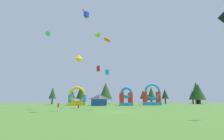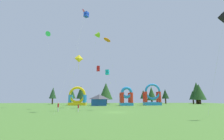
{
  "view_description": "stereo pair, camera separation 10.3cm",
  "coord_description": "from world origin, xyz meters",
  "px_view_note": "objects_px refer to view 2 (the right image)",
  "views": [
    {
      "loc": [
        -2.31,
        -30.04,
        2.6
      ],
      "look_at": [
        0.0,
        7.17,
        9.49
      ],
      "focal_mm": 24.66,
      "sensor_mm": 36.0,
      "label": 1
    },
    {
      "loc": [
        -2.2,
        -30.05,
        2.6
      ],
      "look_at": [
        0.0,
        7.17,
        9.49
      ],
      "focal_mm": 24.66,
      "sensor_mm": 36.0,
      "label": 2
    }
  ],
  "objects_px": {
    "kite_red_box": "(98,69)",
    "person_midfield": "(58,106)",
    "kite_pink_parafoil": "(84,11)",
    "kite_orange_parafoil": "(107,40)",
    "kite_cyan_box": "(107,72)",
    "inflatable_red_slide": "(77,99)",
    "kite_lime_delta": "(96,35)",
    "person_left_edge": "(78,107)",
    "festival_tent": "(99,100)",
    "kite_yellow_diamond": "(79,59)",
    "inflatable_blue_arch": "(126,98)",
    "kite_green_delta": "(47,34)",
    "inflatable_orange_dome": "(152,97)",
    "kite_blue_box": "(86,15)"
  },
  "relations": [
    {
      "from": "kite_lime_delta",
      "to": "inflatable_orange_dome",
      "type": "bearing_deg",
      "value": 33.16
    },
    {
      "from": "kite_cyan_box",
      "to": "kite_orange_parafoil",
      "type": "bearing_deg",
      "value": 89.25
    },
    {
      "from": "kite_yellow_diamond",
      "to": "person_left_edge",
      "type": "relative_size",
      "value": 7.71
    },
    {
      "from": "kite_pink_parafoil",
      "to": "festival_tent",
      "type": "height_order",
      "value": "kite_pink_parafoil"
    },
    {
      "from": "kite_blue_box",
      "to": "inflatable_orange_dome",
      "type": "distance_m",
      "value": 39.66
    },
    {
      "from": "kite_yellow_diamond",
      "to": "kite_red_box",
      "type": "height_order",
      "value": "kite_yellow_diamond"
    },
    {
      "from": "kite_pink_parafoil",
      "to": "kite_orange_parafoil",
      "type": "height_order",
      "value": "kite_pink_parafoil"
    },
    {
      "from": "kite_cyan_box",
      "to": "kite_lime_delta",
      "type": "xyz_separation_m",
      "value": [
        -3.17,
        9.61,
        13.3
      ]
    },
    {
      "from": "kite_orange_parafoil",
      "to": "inflatable_orange_dome",
      "type": "height_order",
      "value": "kite_orange_parafoil"
    },
    {
      "from": "inflatable_blue_arch",
      "to": "inflatable_orange_dome",
      "type": "relative_size",
      "value": 0.84
    },
    {
      "from": "kite_orange_parafoil",
      "to": "kite_yellow_diamond",
      "type": "height_order",
      "value": "kite_orange_parafoil"
    },
    {
      "from": "person_left_edge",
      "to": "person_midfield",
      "type": "xyz_separation_m",
      "value": [
        -4.24,
        1.46,
        0.14
      ]
    },
    {
      "from": "kite_orange_parafoil",
      "to": "kite_red_box",
      "type": "xyz_separation_m",
      "value": [
        -2.23,
        -8.53,
        -10.32
      ]
    },
    {
      "from": "kite_orange_parafoil",
      "to": "kite_pink_parafoil",
      "type": "bearing_deg",
      "value": -157.85
    },
    {
      "from": "kite_yellow_diamond",
      "to": "person_left_edge",
      "type": "height_order",
      "value": "kite_yellow_diamond"
    },
    {
      "from": "kite_lime_delta",
      "to": "inflatable_orange_dome",
      "type": "height_order",
      "value": "kite_lime_delta"
    },
    {
      "from": "kite_pink_parafoil",
      "to": "inflatable_red_slide",
      "type": "height_order",
      "value": "kite_pink_parafoil"
    },
    {
      "from": "kite_red_box",
      "to": "person_midfield",
      "type": "bearing_deg",
      "value": -164.25
    },
    {
      "from": "kite_cyan_box",
      "to": "inflatable_blue_arch",
      "type": "relative_size",
      "value": 1.33
    },
    {
      "from": "inflatable_red_slide",
      "to": "kite_cyan_box",
      "type": "bearing_deg",
      "value": -66.68
    },
    {
      "from": "kite_red_box",
      "to": "inflatable_orange_dome",
      "type": "relative_size",
      "value": 1.21
    },
    {
      "from": "kite_pink_parafoil",
      "to": "kite_yellow_diamond",
      "type": "height_order",
      "value": "kite_pink_parafoil"
    },
    {
      "from": "kite_pink_parafoil",
      "to": "kite_orange_parafoil",
      "type": "relative_size",
      "value": 1.35
    },
    {
      "from": "kite_red_box",
      "to": "festival_tent",
      "type": "relative_size",
      "value": 1.84
    },
    {
      "from": "kite_cyan_box",
      "to": "inflatable_red_slide",
      "type": "relative_size",
      "value": 1.3
    },
    {
      "from": "kite_green_delta",
      "to": "festival_tent",
      "type": "bearing_deg",
      "value": 30.87
    },
    {
      "from": "kite_lime_delta",
      "to": "kite_red_box",
      "type": "xyz_separation_m",
      "value": [
        1.04,
        -10.42,
        -12.62
      ]
    },
    {
      "from": "kite_pink_parafoil",
      "to": "inflatable_orange_dome",
      "type": "xyz_separation_m",
      "value": [
        24.66,
        18.46,
        -23.94
      ]
    },
    {
      "from": "person_midfield",
      "to": "kite_lime_delta",
      "type": "bearing_deg",
      "value": 92.15
    },
    {
      "from": "kite_red_box",
      "to": "festival_tent",
      "type": "bearing_deg",
      "value": 90.47
    },
    {
      "from": "kite_yellow_diamond",
      "to": "kite_lime_delta",
      "type": "distance_m",
      "value": 16.18
    },
    {
      "from": "kite_green_delta",
      "to": "person_left_edge",
      "type": "bearing_deg",
      "value": -50.58
    },
    {
      "from": "inflatable_red_slide",
      "to": "person_midfield",
      "type": "bearing_deg",
      "value": -88.68
    },
    {
      "from": "kite_yellow_diamond",
      "to": "inflatable_orange_dome",
      "type": "relative_size",
      "value": 1.45
    },
    {
      "from": "kite_green_delta",
      "to": "kite_pink_parafoil",
      "type": "bearing_deg",
      "value": -28.49
    },
    {
      "from": "kite_red_box",
      "to": "person_midfield",
      "type": "distance_m",
      "value": 11.56
    },
    {
      "from": "kite_blue_box",
      "to": "kite_red_box",
      "type": "xyz_separation_m",
      "value": [
        2.74,
        2.85,
        -11.64
      ]
    },
    {
      "from": "person_midfield",
      "to": "kite_green_delta",
      "type": "bearing_deg",
      "value": 151.91
    },
    {
      "from": "inflatable_blue_arch",
      "to": "kite_lime_delta",
      "type": "bearing_deg",
      "value": -130.48
    },
    {
      "from": "kite_cyan_box",
      "to": "person_left_edge",
      "type": "height_order",
      "value": "kite_cyan_box"
    },
    {
      "from": "person_left_edge",
      "to": "festival_tent",
      "type": "bearing_deg",
      "value": 173.15
    },
    {
      "from": "inflatable_red_slide",
      "to": "inflatable_blue_arch",
      "type": "bearing_deg",
      "value": -6.68
    },
    {
      "from": "person_midfield",
      "to": "festival_tent",
      "type": "xyz_separation_m",
      "value": [
        7.64,
        24.47,
        0.96
      ]
    },
    {
      "from": "inflatable_red_slide",
      "to": "festival_tent",
      "type": "bearing_deg",
      "value": -20.56
    },
    {
      "from": "inflatable_red_slide",
      "to": "kite_orange_parafoil",
      "type": "bearing_deg",
      "value": -57.61
    },
    {
      "from": "inflatable_blue_arch",
      "to": "inflatable_red_slide",
      "type": "height_order",
      "value": "inflatable_red_slide"
    },
    {
      "from": "kite_blue_box",
      "to": "festival_tent",
      "type": "bearing_deg",
      "value": 84.18
    },
    {
      "from": "kite_lime_delta",
      "to": "person_left_edge",
      "type": "relative_size",
      "value": 14.85
    },
    {
      "from": "kite_cyan_box",
      "to": "kite_red_box",
      "type": "height_order",
      "value": "kite_red_box"
    },
    {
      "from": "kite_red_box",
      "to": "inflatable_orange_dome",
      "type": "height_order",
      "value": "kite_red_box"
    }
  ]
}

